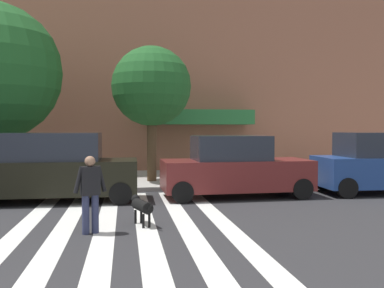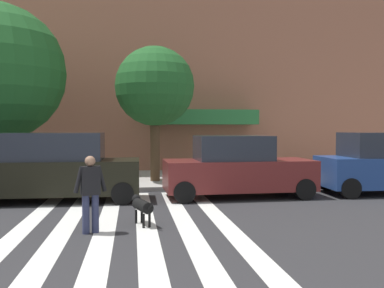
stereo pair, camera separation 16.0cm
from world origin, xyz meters
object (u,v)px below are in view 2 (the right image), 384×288
at_px(parked_car_behind_first, 60,168).
at_px(street_tree_middle, 155,87).
at_px(parked_car_third_in_line, 237,168).
at_px(pedestrian_dog_walker, 90,190).
at_px(dog_on_leash, 142,206).

bearing_deg(parked_car_behind_first, street_tree_middle, 47.93).
bearing_deg(parked_car_third_in_line, street_tree_middle, 125.71).
bearing_deg(parked_car_behind_first, pedestrian_dog_walker, -72.34).
distance_m(parked_car_behind_first, street_tree_middle, 5.38).
bearing_deg(parked_car_third_in_line, parked_car_behind_first, 179.98).
bearing_deg(dog_on_leash, street_tree_middle, 84.41).
bearing_deg(pedestrian_dog_walker, dog_on_leash, 29.49).
xyz_separation_m(parked_car_behind_first, parked_car_third_in_line, (5.52, -0.00, -0.08)).
relative_size(parked_car_behind_first, street_tree_middle, 0.89).
bearing_deg(parked_car_third_in_line, dog_on_leash, -131.80).
bearing_deg(dog_on_leash, pedestrian_dog_walker, -150.51).
distance_m(parked_car_third_in_line, dog_on_leash, 4.71).
height_order(parked_car_behind_first, dog_on_leash, parked_car_behind_first).
bearing_deg(parked_car_third_in_line, pedestrian_dog_walker, -135.71).
height_order(parked_car_third_in_line, pedestrian_dog_walker, parked_car_third_in_line).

